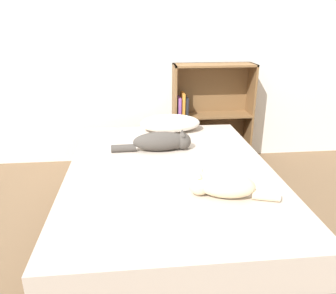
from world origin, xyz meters
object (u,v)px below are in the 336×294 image
at_px(cat_light, 221,185).
at_px(cat_dark, 162,141).
at_px(bed, 170,200).
at_px(bookshelf, 209,113).
at_px(pillow, 170,123).

bearing_deg(cat_light, cat_dark, -53.25).
bearing_deg(bed, bookshelf, 66.29).
height_order(pillow, cat_light, cat_light).
bearing_deg(pillow, bed, -96.20).
xyz_separation_m(bed, cat_light, (0.24, -0.40, 0.31)).
distance_m(pillow, bookshelf, 0.63).
xyz_separation_m(pillow, cat_light, (0.16, -1.19, -0.00)).
xyz_separation_m(bed, pillow, (0.09, 0.80, 0.32)).
distance_m(bed, cat_light, 0.56).
height_order(bed, cat_light, cat_light).
distance_m(bed, cat_dark, 0.47).
bearing_deg(bookshelf, bed, -113.71).
relative_size(bed, bookshelf, 1.90).
relative_size(cat_light, cat_dark, 0.82).
height_order(bed, bookshelf, bookshelf).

